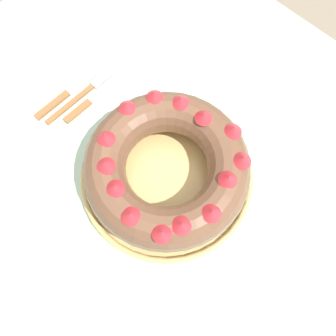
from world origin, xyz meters
TOP-DOWN VIEW (x-y plane):
  - ground_plane at (0.00, 0.00)m, footprint 8.00×8.00m
  - dining_table at (0.00, 0.00)m, footprint 1.30×1.07m
  - serving_dish at (0.00, -0.02)m, footprint 0.36×0.36m
  - bundt_cake at (0.00, -0.02)m, footprint 0.33×0.33m
  - fork at (-0.28, -0.01)m, footprint 0.02×0.19m
  - serving_knife at (-0.31, -0.03)m, footprint 0.02×0.21m
  - cake_knife at (-0.25, -0.01)m, footprint 0.02×0.16m

SIDE VIEW (x-z plane):
  - ground_plane at x=0.00m, z-range 0.00..0.00m
  - dining_table at x=0.00m, z-range 0.28..1.01m
  - serving_knife at x=-0.31m, z-range 0.73..0.74m
  - fork at x=-0.28m, z-range 0.73..0.74m
  - cake_knife at x=-0.25m, z-range 0.73..0.74m
  - serving_dish at x=0.00m, z-range 0.73..0.75m
  - bundt_cake at x=0.00m, z-range 0.75..0.85m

